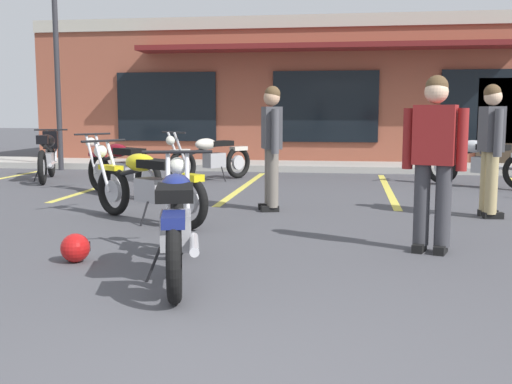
{
  "coord_description": "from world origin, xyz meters",
  "views": [
    {
      "loc": [
        0.58,
        -2.51,
        1.34
      ],
      "look_at": [
        -0.32,
        3.48,
        0.55
      ],
      "focal_mm": 43.52,
      "sensor_mm": 36.0,
      "label": 1
    }
  ],
  "objects_px": {
    "person_by_back_row": "(434,153)",
    "motorcycle_blue_standard": "(210,157)",
    "person_in_black_shirt": "(491,143)",
    "motorcycle_cream_vintage": "(479,161)",
    "motorcycle_red_sportbike": "(147,184)",
    "motorcycle_foreground_classic": "(176,220)",
    "helmet_on_pavement": "(75,248)",
    "motorcycle_green_cafe_racer": "(122,167)",
    "person_in_shorts_foreground": "(272,140)",
    "parking_lot_lamp_post": "(53,25)",
    "motorcycle_silver_naked": "(47,153)"
  },
  "relations": [
    {
      "from": "person_by_back_row",
      "to": "motorcycle_blue_standard",
      "type": "bearing_deg",
      "value": 121.49
    },
    {
      "from": "motorcycle_blue_standard",
      "to": "person_in_black_shirt",
      "type": "height_order",
      "value": "person_in_black_shirt"
    },
    {
      "from": "motorcycle_cream_vintage",
      "to": "motorcycle_red_sportbike",
      "type": "bearing_deg",
      "value": -137.94
    },
    {
      "from": "motorcycle_cream_vintage",
      "to": "person_by_back_row",
      "type": "distance_m",
      "value": 5.63
    },
    {
      "from": "motorcycle_blue_standard",
      "to": "person_by_back_row",
      "type": "xyz_separation_m",
      "value": [
        3.43,
        -5.59,
        0.49
      ]
    },
    {
      "from": "motorcycle_foreground_classic",
      "to": "person_in_black_shirt",
      "type": "bearing_deg",
      "value": 46.59
    },
    {
      "from": "person_in_black_shirt",
      "to": "helmet_on_pavement",
      "type": "height_order",
      "value": "person_in_black_shirt"
    },
    {
      "from": "motorcycle_foreground_classic",
      "to": "motorcycle_blue_standard",
      "type": "bearing_deg",
      "value": 100.43
    },
    {
      "from": "motorcycle_blue_standard",
      "to": "motorcycle_green_cafe_racer",
      "type": "distance_m",
      "value": 2.42
    },
    {
      "from": "motorcycle_blue_standard",
      "to": "person_by_back_row",
      "type": "height_order",
      "value": "person_by_back_row"
    },
    {
      "from": "person_by_back_row",
      "to": "person_in_shorts_foreground",
      "type": "bearing_deg",
      "value": 129.1
    },
    {
      "from": "motorcycle_blue_standard",
      "to": "parking_lot_lamp_post",
      "type": "height_order",
      "value": "parking_lot_lamp_post"
    },
    {
      "from": "motorcycle_foreground_classic",
      "to": "person_in_black_shirt",
      "type": "distance_m",
      "value": 4.59
    },
    {
      "from": "motorcycle_blue_standard",
      "to": "person_in_shorts_foreground",
      "type": "relative_size",
      "value": 1.08
    },
    {
      "from": "motorcycle_silver_naked",
      "to": "motorcycle_cream_vintage",
      "type": "relative_size",
      "value": 1.1
    },
    {
      "from": "motorcycle_green_cafe_racer",
      "to": "person_in_shorts_foreground",
      "type": "distance_m",
      "value": 2.82
    },
    {
      "from": "motorcycle_foreground_classic",
      "to": "motorcycle_cream_vintage",
      "type": "bearing_deg",
      "value": 60.99
    },
    {
      "from": "motorcycle_foreground_classic",
      "to": "motorcycle_cream_vintage",
      "type": "xyz_separation_m",
      "value": [
        3.67,
        6.61,
        0.0
      ]
    },
    {
      "from": "person_in_shorts_foreground",
      "to": "motorcycle_red_sportbike",
      "type": "bearing_deg",
      "value": -141.94
    },
    {
      "from": "motorcycle_blue_standard",
      "to": "motorcycle_cream_vintage",
      "type": "bearing_deg",
      "value": -2.2
    },
    {
      "from": "person_in_black_shirt",
      "to": "motorcycle_silver_naked",
      "type": "bearing_deg",
      "value": 156.98
    },
    {
      "from": "motorcycle_cream_vintage",
      "to": "helmet_on_pavement",
      "type": "relative_size",
      "value": 7.03
    },
    {
      "from": "motorcycle_foreground_classic",
      "to": "person_by_back_row",
      "type": "height_order",
      "value": "person_by_back_row"
    },
    {
      "from": "motorcycle_silver_naked",
      "to": "motorcycle_red_sportbike",
      "type": "bearing_deg",
      "value": -50.76
    },
    {
      "from": "motorcycle_foreground_classic",
      "to": "helmet_on_pavement",
      "type": "height_order",
      "value": "motorcycle_foreground_classic"
    },
    {
      "from": "motorcycle_green_cafe_racer",
      "to": "person_by_back_row",
      "type": "bearing_deg",
      "value": -37.61
    },
    {
      "from": "motorcycle_foreground_classic",
      "to": "motorcycle_green_cafe_racer",
      "type": "bearing_deg",
      "value": 115.63
    },
    {
      "from": "motorcycle_green_cafe_racer",
      "to": "person_by_back_row",
      "type": "relative_size",
      "value": 1.06
    },
    {
      "from": "person_by_back_row",
      "to": "helmet_on_pavement",
      "type": "xyz_separation_m",
      "value": [
        -3.2,
        -0.9,
        -0.82
      ]
    },
    {
      "from": "motorcycle_foreground_classic",
      "to": "person_in_black_shirt",
      "type": "height_order",
      "value": "person_in_black_shirt"
    },
    {
      "from": "motorcycle_blue_standard",
      "to": "helmet_on_pavement",
      "type": "bearing_deg",
      "value": -87.98
    },
    {
      "from": "person_in_shorts_foreground",
      "to": "person_by_back_row",
      "type": "distance_m",
      "value": 2.89
    },
    {
      "from": "motorcycle_foreground_classic",
      "to": "motorcycle_cream_vintage",
      "type": "distance_m",
      "value": 7.56
    },
    {
      "from": "helmet_on_pavement",
      "to": "parking_lot_lamp_post",
      "type": "distance_m",
      "value": 9.63
    },
    {
      "from": "motorcycle_foreground_classic",
      "to": "helmet_on_pavement",
      "type": "xyz_separation_m",
      "value": [
        -1.02,
        0.3,
        -0.33
      ]
    },
    {
      "from": "motorcycle_green_cafe_racer",
      "to": "motorcycle_cream_vintage",
      "type": "distance_m",
      "value": 6.2
    },
    {
      "from": "motorcycle_foreground_classic",
      "to": "person_by_back_row",
      "type": "bearing_deg",
      "value": 29.03
    },
    {
      "from": "motorcycle_red_sportbike",
      "to": "motorcycle_cream_vintage",
      "type": "xyz_separation_m",
      "value": [
        4.7,
        4.24,
        0.0
      ]
    },
    {
      "from": "motorcycle_silver_naked",
      "to": "motorcycle_cream_vintage",
      "type": "bearing_deg",
      "value": 0.49
    },
    {
      "from": "motorcycle_green_cafe_racer",
      "to": "person_by_back_row",
      "type": "xyz_separation_m",
      "value": [
        4.37,
        -3.36,
        0.49
      ]
    },
    {
      "from": "motorcycle_cream_vintage",
      "to": "helmet_on_pavement",
      "type": "xyz_separation_m",
      "value": [
        -4.69,
        -6.31,
        -0.33
      ]
    },
    {
      "from": "motorcycle_foreground_classic",
      "to": "motorcycle_silver_naked",
      "type": "bearing_deg",
      "value": 124.23
    },
    {
      "from": "person_in_black_shirt",
      "to": "person_in_shorts_foreground",
      "type": "distance_m",
      "value": 2.79
    },
    {
      "from": "helmet_on_pavement",
      "to": "person_in_shorts_foreground",
      "type": "bearing_deg",
      "value": 66.46
    },
    {
      "from": "motorcycle_green_cafe_racer",
      "to": "motorcycle_red_sportbike",
      "type": "bearing_deg",
      "value": -62.38
    },
    {
      "from": "motorcycle_cream_vintage",
      "to": "parking_lot_lamp_post",
      "type": "bearing_deg",
      "value": 168.32
    },
    {
      "from": "motorcycle_red_sportbike",
      "to": "motorcycle_green_cafe_racer",
      "type": "height_order",
      "value": "same"
    },
    {
      "from": "motorcycle_blue_standard",
      "to": "motorcycle_green_cafe_racer",
      "type": "height_order",
      "value": "same"
    },
    {
      "from": "motorcycle_green_cafe_racer",
      "to": "motorcycle_foreground_classic",
      "type": "bearing_deg",
      "value": -64.37
    },
    {
      "from": "person_in_black_shirt",
      "to": "person_by_back_row",
      "type": "height_order",
      "value": "same"
    }
  ]
}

